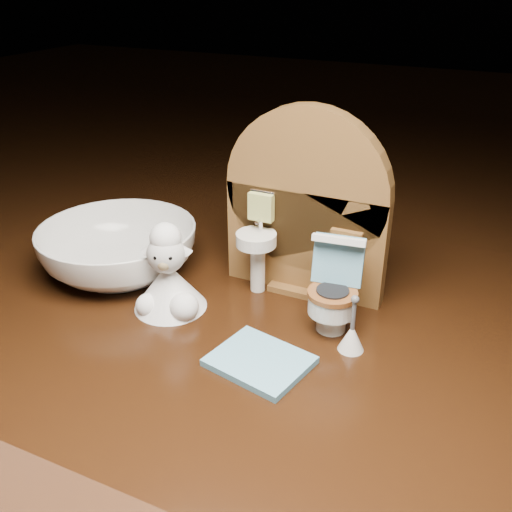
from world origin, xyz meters
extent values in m
cube|color=#361B09|center=(0.00, 0.00, -0.05)|extent=(2.50, 2.50, 0.10)
cube|color=brown|center=(0.00, 0.07, 0.04)|extent=(0.13, 0.02, 0.09)
cylinder|color=brown|center=(0.00, 0.07, 0.09)|extent=(0.13, 0.02, 0.13)
cube|color=brown|center=(0.00, 0.07, 0.00)|extent=(0.05, 0.04, 0.01)
cylinder|color=white|center=(-0.03, 0.05, 0.02)|extent=(0.01, 0.01, 0.04)
cylinder|color=white|center=(-0.03, 0.04, 0.05)|extent=(0.03, 0.03, 0.01)
cylinder|color=silver|center=(-0.03, 0.05, 0.06)|extent=(0.00, 0.00, 0.01)
cube|color=#B9C064|center=(-0.03, 0.05, 0.07)|extent=(0.02, 0.01, 0.02)
cube|color=brown|center=(0.04, 0.06, 0.05)|extent=(0.02, 0.01, 0.02)
cylinder|color=beige|center=(0.04, 0.05, 0.05)|extent=(0.02, 0.02, 0.02)
cylinder|color=white|center=(0.04, 0.02, 0.01)|extent=(0.02, 0.02, 0.02)
cylinder|color=white|center=(0.04, 0.02, 0.02)|extent=(0.03, 0.03, 0.01)
cylinder|color=brown|center=(0.04, 0.02, 0.03)|extent=(0.04, 0.04, 0.00)
cube|color=white|center=(0.04, 0.04, 0.02)|extent=(0.03, 0.02, 0.04)
cube|color=#68ABCA|center=(0.04, 0.03, 0.05)|extent=(0.04, 0.02, 0.04)
cube|color=white|center=(0.04, 0.03, 0.07)|extent=(0.04, 0.01, 0.01)
cylinder|color=#C4D44B|center=(0.05, 0.04, 0.05)|extent=(0.01, 0.01, 0.01)
cube|color=#68ABCA|center=(0.01, -0.04, 0.00)|extent=(0.07, 0.06, 0.00)
cone|color=white|center=(0.06, 0.00, 0.01)|extent=(0.02, 0.02, 0.02)
cylinder|color=#59595B|center=(0.06, 0.00, 0.03)|extent=(0.00, 0.00, 0.02)
sphere|color=#59595B|center=(0.06, 0.00, 0.04)|extent=(0.01, 0.01, 0.01)
cone|color=white|center=(-0.08, -0.01, 0.02)|extent=(0.06, 0.06, 0.04)
sphere|color=white|center=(-0.07, -0.01, 0.01)|extent=(0.02, 0.02, 0.02)
sphere|color=white|center=(-0.09, -0.02, 0.01)|extent=(0.02, 0.02, 0.02)
sphere|color=silver|center=(-0.08, -0.01, 0.05)|extent=(0.03, 0.03, 0.03)
sphere|color=tan|center=(-0.08, -0.02, 0.04)|extent=(0.01, 0.01, 0.01)
sphere|color=white|center=(-0.08, -0.01, 0.06)|extent=(0.02, 0.02, 0.02)
cone|color=silver|center=(-0.10, -0.01, 0.05)|extent=(0.02, 0.01, 0.01)
cone|color=silver|center=(-0.07, 0.00, 0.05)|extent=(0.02, 0.01, 0.01)
sphere|color=black|center=(-0.08, -0.02, 0.05)|extent=(0.00, 0.00, 0.00)
sphere|color=black|center=(-0.07, -0.02, 0.05)|extent=(0.00, 0.00, 0.00)
imported|color=white|center=(-0.15, 0.02, 0.02)|extent=(0.16, 0.16, 0.04)
camera|label=1|loc=(0.14, -0.32, 0.24)|focal=40.00mm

